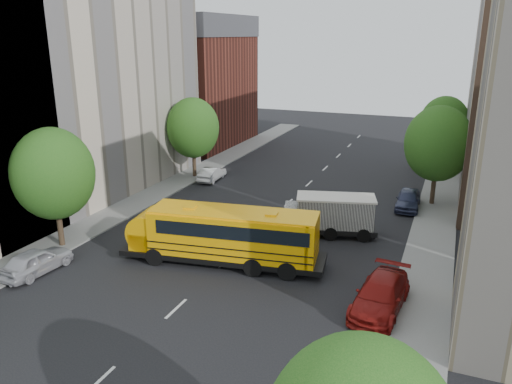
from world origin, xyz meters
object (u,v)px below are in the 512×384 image
Objects in this scene: street_tree_2 at (193,128)px; parked_car_5 at (426,160)px; parked_car_3 at (380,295)px; street_tree_5 at (444,124)px; parked_car_4 at (408,199)px; safari_truck at (329,214)px; street_tree_4 at (438,144)px; school_bus at (221,233)px; street_tree_1 at (53,174)px; parked_car_1 at (212,174)px; parked_car_0 at (36,261)px.

street_tree_2 reaches higher than parked_car_5.
parked_car_3 is (20.60, -18.14, -4.03)m from street_tree_2.
parked_car_5 is at bearing 158.38° from street_tree_5.
safari_truck is at bearing -121.78° from parked_car_4.
parked_car_3 reaches higher than parked_car_5.
street_tree_4 is 18.69m from parked_car_3.
school_bus reaches higher than parked_car_3.
parked_car_4 is at bearing -97.18° from street_tree_5.
street_tree_1 is 1.80× the size of parked_car_5.
parked_car_1 is (2.10, 17.57, -4.30)m from street_tree_1.
street_tree_2 is at bearing 90.00° from street_tree_1.
street_tree_1 reaches higher than parked_car_3.
street_tree_1 is 1.03× the size of street_tree_2.
parked_car_1 is at bearing -178.78° from street_tree_4.
street_tree_2 is at bearing -14.52° from parked_car_1.
street_tree_2 is 22.00m from street_tree_4.
safari_truck is 1.59× the size of parked_car_5.
street_tree_4 is at bearing 41.16° from safari_truck.
street_tree_5 is 1.89× the size of parked_car_1.
school_bus is 18.15m from parked_car_1.
street_tree_2 is (0.00, 18.00, -0.12)m from street_tree_1.
street_tree_5 is at bearing -151.10° from parked_car_1.
school_bus reaches higher than parked_car_0.
street_tree_4 is 2.04× the size of parked_car_1.
street_tree_4 reaches higher than street_tree_2.
street_tree_2 reaches higher than parked_car_4.
parked_car_3 is at bearing 133.15° from parked_car_1.
parked_car_3 reaches higher than parked_car_0.
school_bus is at bearing 115.60° from parked_car_1.
street_tree_4 is at bearing -129.24° from parked_car_0.
street_tree_4 is at bearing 0.00° from street_tree_2.
parked_car_5 is at bearing 62.19° from safari_truck.
parked_car_0 is at bearing -86.28° from street_tree_2.
parked_car_0 is 0.81× the size of parked_car_3.
street_tree_1 is at bearing -140.71° from street_tree_4.
street_tree_2 is at bearing 143.86° from parked_car_3.
street_tree_5 is 1.69× the size of parked_car_0.
parked_car_4 is (-1.73, -13.73, -3.94)m from street_tree_5.
safari_truck reaches higher than parked_car_5.
parked_car_0 is at bearing -135.02° from parked_car_4.
street_tree_1 is 28.43m from street_tree_4.
street_tree_2 is at bearing 180.00° from street_tree_4.
safari_truck is at bearing 124.56° from parked_car_3.
street_tree_4 is at bearing 43.59° from parked_car_4.
school_bus reaches higher than parked_car_1.
school_bus reaches higher than parked_car_5.
parked_car_3 is (19.20, 3.39, 0.04)m from parked_car_0.
street_tree_4 is at bearing 178.14° from parked_car_1.
parked_car_4 is at bearing -135.01° from street_tree_4.
street_tree_5 is 22.60m from safari_truck.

